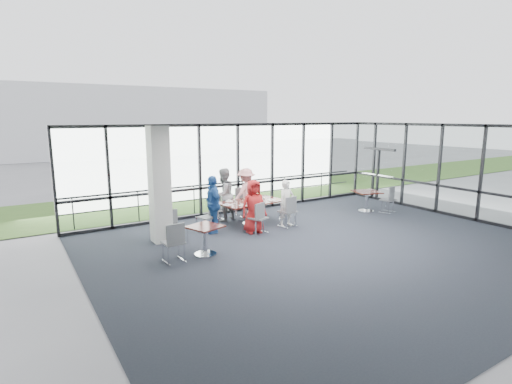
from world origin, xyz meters
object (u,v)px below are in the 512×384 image
chair_main_nl (258,218)px  chair_main_nr (288,212)px  structural_column (160,185)px  side_table_left (205,231)px  diner_near_right (286,203)px  diner_end (213,204)px  main_table (251,205)px  chair_spare_r (388,200)px  chair_main_end (207,217)px  diner_far_left (223,195)px  chair_main_fl (218,208)px  side_table_right (367,194)px  chair_main_fr (244,203)px  chair_spare_lb (175,226)px  chair_spare_la (173,242)px  diner_far_right (246,193)px  diner_near_left (254,206)px

chair_main_nl → chair_main_nr: (1.19, 0.14, 0.02)m
structural_column → side_table_left: bearing=-71.6°
diner_near_right → diner_end: (-2.25, 0.64, 0.12)m
chair_main_nl → chair_main_nr: size_ratio=0.97×
main_table → chair_spare_r: bearing=-21.2°
chair_main_end → diner_far_left: bearing=117.3°
diner_end → chair_main_fl: bearing=153.1°
side_table_right → chair_spare_r: bearing=-50.3°
chair_main_fr → chair_spare_r: (4.63, -2.36, 0.00)m
side_table_right → chair_spare_lb: 7.26m
diner_far_left → chair_main_end: 1.48m
diner_far_left → chair_main_fr: 1.00m
side_table_left → diner_near_right: (3.31, 1.06, 0.13)m
chair_spare_la → chair_spare_lb: (0.63, 1.51, -0.05)m
chair_main_fl → diner_far_right: bearing=176.2°
diner_near_left → chair_main_nr: (1.26, -0.01, -0.32)m
structural_column → chair_main_fr: structural_column is taller
diner_near_right → diner_far_left: (-1.35, 1.69, 0.14)m
diner_far_left → diner_far_right: diner_far_left is taller
chair_main_end → chair_spare_r: (6.59, -1.23, 0.02)m
chair_main_nr → chair_main_fl: 2.40m
side_table_left → chair_spare_lb: 1.48m
side_table_left → chair_main_nr: (3.33, 1.01, -0.13)m
chair_main_fl → chair_spare_lb: size_ratio=0.95×
chair_spare_la → chair_spare_lb: 1.63m
main_table → side_table_left: bearing=-149.0°
side_table_right → diner_far_right: 4.49m
main_table → diner_far_left: bearing=117.3°
side_table_left → diner_far_left: bearing=54.5°
diner_near_right → chair_spare_la: 4.33m
diner_far_right → chair_spare_la: (-3.73, -2.88, -0.37)m
diner_far_right → chair_main_fl: 1.14m
chair_main_nl → chair_main_end: 1.55m
chair_spare_lb → chair_spare_r: bearing=-162.6°
diner_near_left → diner_end: diner_end is taller
diner_far_right → chair_main_fr: 0.39m
diner_far_right → side_table_left: bearing=27.4°
chair_main_end → structural_column: bearing=-98.9°
main_table → chair_main_fr: size_ratio=2.29×
diner_near_right → chair_main_fr: diner_near_right is taller
chair_main_nl → chair_main_fr: 2.20m
diner_far_right → structural_column: bearing=1.5°
diner_near_left → chair_spare_la: (-2.92, -1.07, -0.32)m
diner_far_right → chair_main_nr: (0.46, -1.81, -0.36)m
diner_far_right → diner_end: size_ratio=0.98×
diner_end → side_table_right: bearing=90.9°
diner_far_left → diner_end: diner_far_left is taller
chair_main_fl → chair_main_end: 1.41m
chair_main_nr → chair_main_fr: size_ratio=1.02×
diner_far_left → chair_spare_la: size_ratio=1.84×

